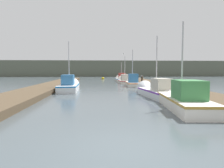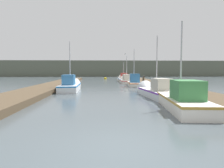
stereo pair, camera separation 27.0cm
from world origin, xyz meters
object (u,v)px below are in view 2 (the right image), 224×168
at_px(fishing_boat_0, 179,98).
at_px(seagull_lead, 125,54).
at_px(fishing_boat_1, 155,91).
at_px(fishing_boat_3, 134,82).
at_px(fishing_boat_4, 126,80).
at_px(mooring_piling_0, 74,80).
at_px(channel_buoy, 105,78).
at_px(fishing_boat_2, 71,86).
at_px(fishing_boat_5, 123,79).
at_px(mooring_piling_1, 143,81).

relative_size(fishing_boat_0, seagull_lead, 11.57).
bearing_deg(fishing_boat_0, seagull_lead, 100.56).
bearing_deg(fishing_boat_1, fishing_boat_3, 85.32).
relative_size(fishing_boat_4, mooring_piling_0, 5.26).
relative_size(fishing_boat_1, channel_buoy, 4.95).
xyz_separation_m(fishing_boat_2, fishing_boat_5, (6.71, 15.00, -0.06)).
height_order(fishing_boat_0, channel_buoy, fishing_boat_0).
bearing_deg(fishing_boat_2, mooring_piling_1, 26.33).
bearing_deg(fishing_boat_5, fishing_boat_0, -89.41).
distance_m(mooring_piling_1, channel_buoy, 18.98).
distance_m(fishing_boat_5, seagull_lead, 10.29).
bearing_deg(fishing_boat_3, seagull_lead, 169.87).
distance_m(fishing_boat_1, fishing_boat_2, 8.39).
relative_size(fishing_boat_4, fishing_boat_5, 1.02).
height_order(fishing_boat_5, mooring_piling_0, fishing_boat_5).
relative_size(fishing_boat_4, mooring_piling_1, 3.94).
bearing_deg(fishing_boat_4, mooring_piling_0, -179.86).
height_order(fishing_boat_2, fishing_boat_5, fishing_boat_2).
relative_size(fishing_boat_0, fishing_boat_4, 1.27).
xyz_separation_m(fishing_boat_0, mooring_piling_1, (0.88, 13.20, 0.18)).
xyz_separation_m(fishing_boat_4, fishing_boat_5, (0.03, 4.57, 0.02)).
bearing_deg(mooring_piling_1, fishing_boat_3, 138.06).
height_order(fishing_boat_0, seagull_lead, fishing_boat_0).
height_order(fishing_boat_1, channel_buoy, fishing_boat_1).
bearing_deg(fishing_boat_1, fishing_boat_2, 141.38).
relative_size(fishing_boat_3, fishing_boat_5, 1.05).
height_order(fishing_boat_5, mooring_piling_1, fishing_boat_5).
height_order(mooring_piling_0, channel_buoy, channel_buoy).
xyz_separation_m(fishing_boat_0, channel_buoy, (-3.31, 31.71, -0.30)).
bearing_deg(fishing_boat_5, mooring_piling_1, -83.72).
distance_m(fishing_boat_3, channel_buoy, 17.90).
height_order(mooring_piling_1, channel_buoy, mooring_piling_1).
relative_size(mooring_piling_1, channel_buoy, 1.16).
relative_size(fishing_boat_3, mooring_piling_0, 5.42).
xyz_separation_m(fishing_boat_0, fishing_boat_3, (-0.12, 14.10, -0.01)).
distance_m(fishing_boat_1, channel_buoy, 27.56).
relative_size(fishing_boat_3, fishing_boat_4, 1.03).
bearing_deg(fishing_boat_0, fishing_boat_3, 96.21).
height_order(fishing_boat_2, fishing_boat_4, fishing_boat_2).
bearing_deg(fishing_boat_4, seagull_lead, -99.85).
bearing_deg(mooring_piling_1, fishing_boat_4, 101.49).
xyz_separation_m(fishing_boat_1, fishing_boat_4, (-0.30, 15.09, -0.02)).
relative_size(mooring_piling_1, seagull_lead, 2.31).
bearing_deg(fishing_boat_0, fishing_boat_2, 133.84).
height_order(mooring_piling_0, seagull_lead, seagull_lead).
bearing_deg(fishing_boat_3, fishing_boat_1, -86.15).
xyz_separation_m(fishing_boat_3, fishing_boat_4, (-0.27, 5.33, -0.07)).
relative_size(fishing_boat_1, fishing_boat_2, 0.94).
distance_m(fishing_boat_2, mooring_piling_1, 8.99).
bearing_deg(channel_buoy, fishing_boat_3, -79.72).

